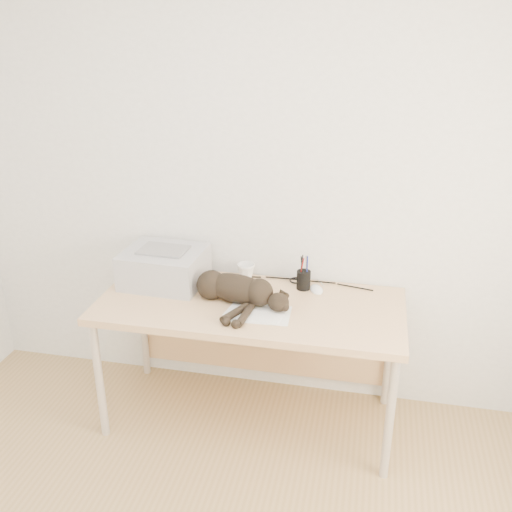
% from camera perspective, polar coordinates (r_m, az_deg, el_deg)
% --- Properties ---
extents(wall_back, '(3.50, 0.00, 3.50)m').
position_cam_1_polar(wall_back, '(3.12, 0.79, 7.52)').
color(wall_back, white).
rests_on(wall_back, floor).
extents(desk, '(1.60, 0.70, 0.74)m').
position_cam_1_polar(desk, '(3.13, -0.26, -6.14)').
color(desk, '#E5C086').
rests_on(desk, floor).
extents(printer, '(0.45, 0.39, 0.20)m').
position_cam_1_polar(printer, '(3.21, -9.14, -1.04)').
color(printer, '#AAAAAF').
rests_on(printer, desk).
extents(papers, '(0.34, 0.25, 0.01)m').
position_cam_1_polar(papers, '(2.89, 0.29, -5.67)').
color(papers, white).
rests_on(papers, desk).
extents(cat, '(0.69, 0.42, 0.16)m').
position_cam_1_polar(cat, '(2.98, -2.33, -3.38)').
color(cat, black).
rests_on(cat, desk).
extents(mug, '(0.14, 0.14, 0.09)m').
position_cam_1_polar(mug, '(3.23, -1.00, -1.57)').
color(mug, white).
rests_on(mug, desk).
extents(pen_cup, '(0.08, 0.08, 0.20)m').
position_cam_1_polar(pen_cup, '(3.13, 4.78, -2.37)').
color(pen_cup, black).
rests_on(pen_cup, desk).
extents(remote_grey, '(0.08, 0.17, 0.02)m').
position_cam_1_polar(remote_grey, '(3.28, -4.84, -2.05)').
color(remote_grey, gray).
rests_on(remote_grey, desk).
extents(remote_black, '(0.11, 0.17, 0.02)m').
position_cam_1_polar(remote_black, '(3.07, 0.06, -3.75)').
color(remote_black, black).
rests_on(remote_black, desk).
extents(mouse, '(0.11, 0.13, 0.04)m').
position_cam_1_polar(mouse, '(3.13, 6.08, -3.14)').
color(mouse, white).
rests_on(mouse, desk).
extents(cable_tangle, '(1.36, 0.08, 0.01)m').
position_cam_1_polar(cable_tangle, '(3.26, 0.57, -2.13)').
color(cable_tangle, black).
rests_on(cable_tangle, desk).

